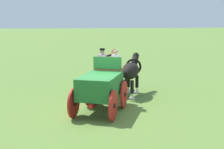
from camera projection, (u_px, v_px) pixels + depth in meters
The scene contains 4 objects.
ground_plane at pixel (100, 112), 14.33m from camera, with size 220.00×220.00×0.00m, color olive.
show_wagon at pixel (101, 86), 14.30m from camera, with size 5.47×2.81×2.67m.
draft_horse_near at pixel (107, 68), 17.67m from camera, with size 3.12×1.70×2.29m.
draft_horse_off at pixel (131, 71), 17.40m from camera, with size 2.98×1.58×2.13m.
Camera 1 is at (-13.79, 1.04, 4.12)m, focal length 52.52 mm.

